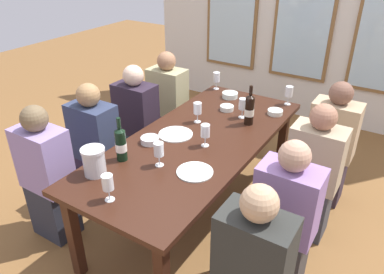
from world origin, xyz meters
TOP-DOWN VIEW (x-y plane):
  - ground_plane at (0.00, 0.00)m, footprint 12.00×12.00m
  - back_wall_with_windows at (0.00, 2.45)m, footprint 4.13×0.10m
  - dining_table at (0.00, 0.00)m, footprint 0.93×2.15m
  - white_plate_0 at (-0.18, -0.03)m, footprint 0.27×0.27m
  - white_plate_1 at (0.23, -0.40)m, footprint 0.24×0.24m
  - metal_pitcher at (-0.31, -0.76)m, footprint 0.16×0.16m
  - wine_bottle_0 at (-0.29, -0.53)m, footprint 0.08×0.08m
  - wine_bottle_1 at (0.22, 0.45)m, footprint 0.08×0.08m
  - tasting_bowl_0 at (-0.27, -0.24)m, footprint 0.14×0.14m
  - tasting_bowl_1 at (-0.05, 0.59)m, footprint 0.12×0.12m
  - tasting_bowl_2 at (-0.17, 0.87)m, footprint 0.15×0.15m
  - tasting_bowl_3 at (0.34, 0.74)m, footprint 0.13×0.13m
  - wine_glass_0 at (0.11, -0.06)m, footprint 0.07×0.07m
  - wine_glass_1 at (-0.15, 0.25)m, footprint 0.07×0.07m
  - wine_glass_2 at (-0.02, -0.45)m, footprint 0.07×0.07m
  - wine_glass_3 at (-0.05, -0.91)m, footprint 0.07×0.07m
  - wine_glass_4 at (0.36, 1.01)m, footprint 0.07×0.07m
  - wine_glass_5 at (0.13, 0.53)m, footprint 0.07×0.07m
  - wine_glass_6 at (-0.39, 1.00)m, footprint 0.07×0.07m
  - seated_person_0 at (-0.84, 0.27)m, footprint 0.38×0.24m
  - seated_person_1 at (0.84, 0.30)m, footprint 0.38×0.24m
  - seated_person_2 at (-0.84, 0.77)m, footprint 0.38×0.24m
  - seated_person_3 at (0.84, 0.82)m, footprint 0.38×0.24m
  - seated_person_4 at (-0.84, -0.28)m, footprint 0.38×0.24m
  - seated_person_5 at (0.84, -0.30)m, footprint 0.38×0.24m
  - seated_person_6 at (-0.84, -0.78)m, footprint 0.38×0.24m

SIDE VIEW (x-z plane):
  - ground_plane at x=0.00m, z-range 0.00..0.00m
  - seated_person_0 at x=-0.84m, z-range -0.03..1.08m
  - seated_person_1 at x=0.84m, z-range -0.03..1.08m
  - seated_person_2 at x=-0.84m, z-range -0.03..1.08m
  - seated_person_3 at x=0.84m, z-range -0.03..1.08m
  - seated_person_4 at x=-0.84m, z-range -0.03..1.08m
  - seated_person_5 at x=0.84m, z-range -0.03..1.08m
  - seated_person_6 at x=-0.84m, z-range -0.03..1.08m
  - dining_table at x=0.00m, z-range 0.30..1.04m
  - white_plate_0 at x=-0.18m, z-range 0.74..0.75m
  - white_plate_1 at x=0.23m, z-range 0.74..0.75m
  - tasting_bowl_3 at x=0.34m, z-range 0.74..0.78m
  - tasting_bowl_1 at x=-0.05m, z-range 0.74..0.78m
  - tasting_bowl_0 at x=-0.27m, z-range 0.74..0.79m
  - tasting_bowl_2 at x=-0.17m, z-range 0.74..0.79m
  - metal_pitcher at x=-0.31m, z-range 0.74..0.93m
  - wine_glass_4 at x=0.36m, z-range 0.77..0.94m
  - wine_glass_1 at x=-0.15m, z-range 0.77..0.94m
  - wine_glass_3 at x=-0.05m, z-range 0.77..0.94m
  - wine_glass_0 at x=0.11m, z-range 0.77..0.94m
  - wine_glass_2 at x=-0.02m, z-range 0.77..0.95m
  - wine_glass_5 at x=0.13m, z-range 0.77..0.95m
  - wine_glass_6 at x=-0.39m, z-range 0.77..0.95m
  - wine_bottle_0 at x=-0.29m, z-range 0.70..1.02m
  - wine_bottle_1 at x=0.22m, z-range 0.70..1.04m
  - back_wall_with_windows at x=0.00m, z-range 0.00..2.90m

